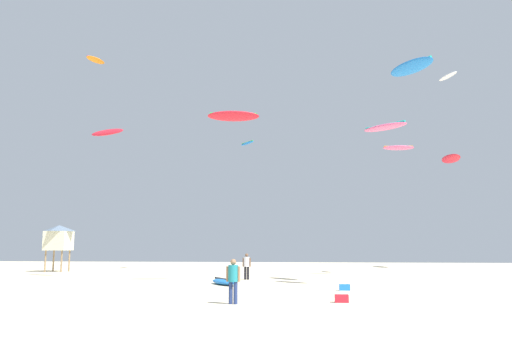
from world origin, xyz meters
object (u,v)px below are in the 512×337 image
object	(u,v)px
person_foreground	(233,278)
kite_aloft_8	(448,76)
gear_bag	(342,299)
kite_aloft_5	(96,60)
person_midground	(247,264)
kite_aloft_1	(398,148)
cooler_box	(345,287)
kite_aloft_9	(385,127)
lifeguard_tower	(59,237)
kite_aloft_3	(233,116)
kite_grounded_near	(224,282)
kite_aloft_7	(107,132)
kite_aloft_4	(411,67)
kite_aloft_6	(247,143)
kite_aloft_2	(451,159)

from	to	relation	value
person_foreground	kite_aloft_8	distance (m)	29.37
gear_bag	kite_aloft_5	size ratio (longest dim) A/B	0.22
person_midground	kite_aloft_1	size ratio (longest dim) A/B	0.73
cooler_box	kite_aloft_9	bearing A→B (deg)	42.76
cooler_box	person_midground	bearing A→B (deg)	126.96
person_midground	lifeguard_tower	xyz separation A→B (m)	(-18.23, 9.07, 2.01)
person_midground	gear_bag	bearing A→B (deg)	30.83
kite_aloft_3	person_foreground	bearing A→B (deg)	-81.18
cooler_box	kite_grounded_near	bearing A→B (deg)	154.77
kite_aloft_9	kite_aloft_7	bearing A→B (deg)	163.36
cooler_box	kite_aloft_7	xyz separation A→B (m)	(-16.59, 8.27, 10.43)
person_midground	kite_aloft_5	bearing A→B (deg)	-119.30
kite_aloft_5	kite_aloft_7	bearing A→B (deg)	-62.39
kite_aloft_9	gear_bag	bearing A→B (deg)	-110.43
kite_aloft_3	kite_aloft_4	bearing A→B (deg)	0.61
lifeguard_tower	kite_aloft_6	size ratio (longest dim) A/B	1.76
kite_aloft_1	kite_aloft_4	bearing A→B (deg)	-92.74
person_foreground	kite_aloft_9	bearing A→B (deg)	149.24
person_midground	kite_aloft_9	world-z (taller)	kite_aloft_9
kite_aloft_3	kite_aloft_6	xyz separation A→B (m)	(-1.94, 22.74, 2.67)
lifeguard_tower	kite_aloft_7	bearing A→B (deg)	-49.10
kite_aloft_6	kite_aloft_7	bearing A→B (deg)	-113.36
kite_aloft_2	kite_aloft_8	world-z (taller)	kite_aloft_8
kite_aloft_2	person_foreground	bearing A→B (deg)	-116.86
kite_aloft_4	kite_aloft_7	xyz separation A→B (m)	(-21.31, 3.91, -2.87)
kite_aloft_8	person_midground	bearing A→B (deg)	-159.90
person_foreground	lifeguard_tower	xyz separation A→B (m)	(-19.61, 24.41, 2.01)
cooler_box	kite_aloft_1	xyz separation A→B (m)	(5.13, 13.00, 9.72)
kite_aloft_4	kite_aloft_5	bearing A→B (deg)	148.10
kite_aloft_5	kite_aloft_6	world-z (taller)	kite_aloft_5
kite_aloft_2	kite_aloft_1	bearing A→B (deg)	-117.61
kite_aloft_4	kite_aloft_5	world-z (taller)	kite_aloft_5
cooler_box	kite_aloft_6	world-z (taller)	kite_aloft_6
kite_aloft_5	kite_aloft_9	size ratio (longest dim) A/B	0.95
kite_aloft_6	kite_aloft_1	bearing A→B (deg)	-45.70
person_midground	kite_aloft_2	world-z (taller)	kite_aloft_2
person_foreground	kite_aloft_1	bearing A→B (deg)	160.97
kite_aloft_1	kite_aloft_8	distance (m)	7.36
kite_grounded_near	kite_aloft_9	world-z (taller)	kite_aloft_9
lifeguard_tower	kite_aloft_4	distance (m)	33.54
gear_bag	kite_aloft_7	distance (m)	23.94
lifeguard_tower	kite_aloft_3	world-z (taller)	kite_aloft_3
person_foreground	kite_aloft_7	bearing A→B (deg)	-135.26
person_midground	kite_aloft_3	size ratio (longest dim) A/B	0.52
kite_grounded_near	kite_aloft_1	distance (m)	18.29
lifeguard_tower	kite_aloft_5	world-z (taller)	kite_aloft_5
person_midground	kite_aloft_9	size ratio (longest dim) A/B	0.65
kite_aloft_6	kite_aloft_9	distance (m)	27.23
kite_aloft_5	kite_aloft_9	xyz separation A→B (m)	(26.55, -19.63, -12.23)
kite_aloft_4	kite_aloft_5	size ratio (longest dim) A/B	1.35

